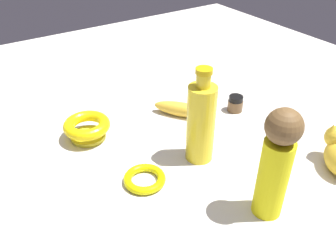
% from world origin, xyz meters
% --- Properties ---
extents(ground, '(2.00, 2.00, 0.00)m').
position_xyz_m(ground, '(0.00, 0.00, 0.00)').
color(ground, silver).
extents(banana, '(0.17, 0.14, 0.04)m').
position_xyz_m(banana, '(-0.11, 0.13, 0.02)').
color(banana, gold).
rests_on(banana, ground).
extents(nail_polish_jar, '(0.05, 0.05, 0.05)m').
position_xyz_m(nail_polish_jar, '(-0.05, 0.27, 0.02)').
color(nail_polish_jar, brown).
rests_on(nail_polish_jar, ground).
extents(bottle_tall, '(0.07, 0.07, 0.24)m').
position_xyz_m(bottle_tall, '(0.06, 0.05, 0.10)').
color(bottle_tall, yellow).
rests_on(bottle_tall, ground).
extents(bowl, '(0.12, 0.12, 0.05)m').
position_xyz_m(bowl, '(-0.16, -0.15, 0.03)').
color(bowl, gold).
rests_on(bowl, ground).
extents(person_figure_adult, '(0.08, 0.08, 0.24)m').
position_xyz_m(person_figure_adult, '(0.28, 0.06, 0.13)').
color(person_figure_adult, yellow).
rests_on(person_figure_adult, ground).
extents(bangle, '(0.10, 0.10, 0.02)m').
position_xyz_m(bangle, '(0.07, -0.11, 0.01)').
color(bangle, yellow).
rests_on(bangle, ground).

